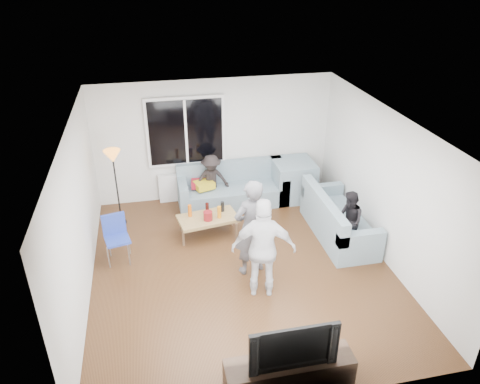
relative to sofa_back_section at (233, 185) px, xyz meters
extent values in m
cube|color=#56351C|center=(-0.29, -2.27, -0.45)|extent=(5.00, 5.50, 0.04)
cube|color=white|center=(-0.29, -2.27, 2.20)|extent=(5.00, 5.50, 0.04)
cube|color=silver|center=(-0.29, 0.50, 0.88)|extent=(5.00, 0.04, 2.60)
cube|color=silver|center=(-0.29, -5.04, 0.88)|extent=(5.00, 0.04, 2.60)
cube|color=silver|center=(-2.81, -2.27, 0.88)|extent=(0.04, 5.50, 2.60)
cube|color=silver|center=(2.23, -2.27, 0.88)|extent=(0.04, 5.50, 2.60)
cube|color=white|center=(-0.89, 0.42, 1.12)|extent=(1.62, 0.06, 1.47)
cube|color=black|center=(-0.89, 0.38, 1.12)|extent=(1.50, 0.02, 1.35)
cube|color=white|center=(-0.89, 0.37, 1.12)|extent=(0.05, 0.03, 1.35)
cube|color=silver|center=(-0.89, 0.38, -0.11)|extent=(1.30, 0.12, 0.62)
imported|color=#28642A|center=(-0.48, 0.35, 0.39)|extent=(0.22, 0.18, 0.39)
imported|color=silver|center=(-1.04, 0.35, 0.29)|extent=(0.20, 0.20, 0.18)
cube|color=slate|center=(1.34, 0.00, 0.00)|extent=(0.85, 0.85, 0.85)
cube|color=gold|center=(-0.61, -0.02, 0.09)|extent=(0.46, 0.42, 0.14)
cube|color=maroon|center=(-0.68, 0.06, 0.09)|extent=(0.40, 0.34, 0.13)
cube|color=tan|center=(-0.70, -1.14, -0.22)|extent=(1.18, 0.77, 0.40)
cylinder|color=maroon|center=(-0.71, -1.24, 0.06)|extent=(0.17, 0.17, 0.17)
imported|color=#525257|center=(-0.15, -2.38, 0.43)|extent=(0.71, 0.57, 1.71)
imported|color=silver|center=(-0.10, -2.96, 0.41)|extent=(1.05, 0.64, 1.67)
imported|color=black|center=(1.73, -2.05, 0.13)|extent=(0.43, 0.55, 1.11)
imported|color=black|center=(-0.44, 0.03, 0.15)|extent=(0.76, 0.46, 1.14)
cube|color=#302418|center=(-0.22, -4.77, -0.20)|extent=(1.60, 0.40, 0.44)
imported|color=black|center=(-0.22, -4.77, 0.33)|extent=(1.09, 0.14, 0.63)
cylinder|color=black|center=(-0.39, -0.98, 0.07)|extent=(0.07, 0.07, 0.20)
cylinder|color=#D15A0C|center=(-1.02, -1.04, 0.09)|extent=(0.07, 0.07, 0.24)
cylinder|color=orange|center=(-0.49, -1.21, 0.09)|extent=(0.07, 0.07, 0.24)
cylinder|color=black|center=(-0.69, -1.03, 0.09)|extent=(0.07, 0.07, 0.23)
camera|label=1|loc=(-1.63, -8.51, 4.41)|focal=34.29mm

